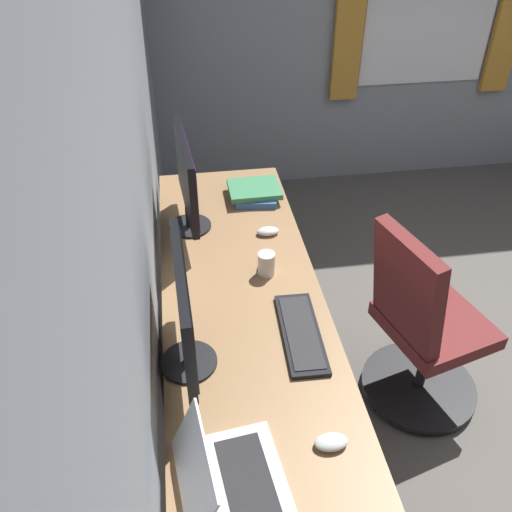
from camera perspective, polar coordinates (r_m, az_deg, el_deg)
The scene contains 13 objects.
wall_back at distance 1.74m, azimuth -14.00°, elevation 5.04°, with size 5.32×0.10×2.60m, color #8C939E.
wall_right at distance 4.45m, azimuth 19.62°, elevation 23.77°, with size 0.10×4.84×2.60m, color #8C939E.
desk at distance 2.24m, azimuth -1.27°, elevation -5.98°, with size 2.18×0.65×0.73m.
drawer_pedestal at distance 2.37m, azimuth -1.38°, elevation -13.84°, with size 0.40×0.51×0.69m.
monitor_primary at distance 1.79m, azimuth -7.51°, elevation -5.68°, with size 0.54×0.20×0.44m.
monitor_secondary at distance 2.49m, azimuth -7.27°, elevation 7.99°, with size 0.54×0.20×0.45m.
laptop_leftmost at distance 1.65m, azimuth -3.16°, elevation -21.87°, with size 0.36×0.34×0.20m.
keyboard_main at distance 2.05m, azimuth 4.73°, elevation -8.03°, with size 0.42×0.15×0.02m.
mouse_main at distance 1.76m, azimuth 7.88°, elevation -18.73°, with size 0.06×0.10×0.03m, color silver.
mouse_spare at distance 2.55m, azimuth 1.26°, elevation 2.62°, with size 0.06×0.10×0.03m, color silver.
book_stack_near at distance 2.82m, azimuth -0.13°, elevation 6.73°, with size 0.26×0.26×0.06m.
coffee_mug at distance 2.29m, azimuth 1.09°, elevation -0.77°, with size 0.11×0.07×0.10m.
office_chair at distance 2.57m, azimuth 16.93°, elevation -7.40°, with size 0.56×0.60×0.97m.
Camera 1 is at (-1.47, 1.97, 2.19)m, focal length 38.21 mm.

